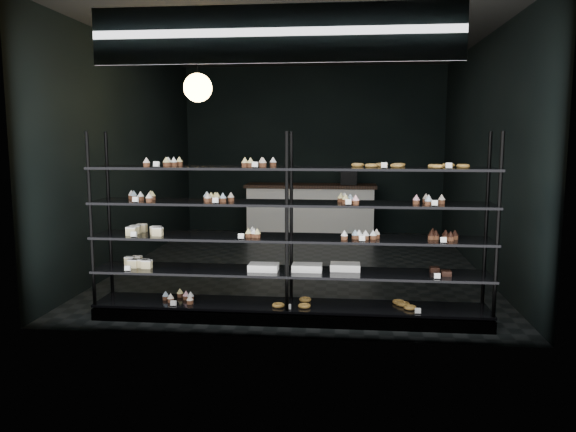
# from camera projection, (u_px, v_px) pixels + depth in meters

# --- Properties ---
(room) EXTENTS (5.01, 6.01, 3.20)m
(room) POSITION_uv_depth(u_px,v_px,m) (301.00, 155.00, 7.95)
(room) COLOR black
(room) RESTS_ON ground
(display_shelf) EXTENTS (4.00, 0.50, 1.91)m
(display_shelf) POSITION_uv_depth(u_px,v_px,m) (287.00, 259.00, 5.67)
(display_shelf) COLOR black
(display_shelf) RESTS_ON room
(signage) EXTENTS (3.30, 0.05, 0.50)m
(signage) POSITION_uv_depth(u_px,v_px,m) (274.00, 34.00, 4.91)
(signage) COLOR #0C163E
(signage) RESTS_ON room
(pendant_lamp) EXTENTS (0.35, 0.35, 0.90)m
(pendant_lamp) POSITION_uv_depth(u_px,v_px,m) (198.00, 88.00, 6.81)
(pendant_lamp) COLOR black
(pendant_lamp) RESTS_ON room
(service_counter) EXTENTS (2.43, 0.65, 1.23)m
(service_counter) POSITION_uv_depth(u_px,v_px,m) (311.00, 210.00, 10.57)
(service_counter) COLOR white
(service_counter) RESTS_ON room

